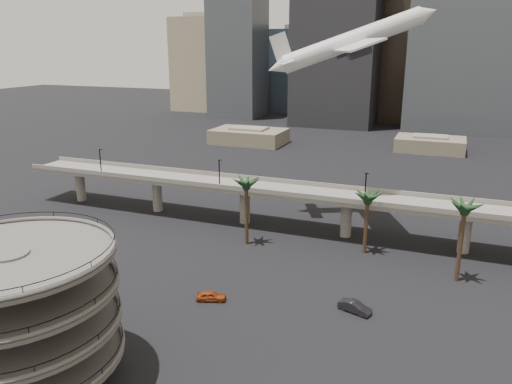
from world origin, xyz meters
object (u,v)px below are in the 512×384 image
at_px(parking_ramp, 15,308).
at_px(car_b, 355,307).
at_px(car_a, 211,296).
at_px(overpass, 294,196).
at_px(airborne_jet, 351,42).

height_order(parking_ramp, car_b, parking_ramp).
bearing_deg(car_b, car_a, 119.82).
xyz_separation_m(car_a, car_b, (20.78, 4.57, 0.04)).
bearing_deg(overpass, car_b, -57.71).
height_order(overpass, car_a, overpass).
bearing_deg(car_a, parking_ramp, 137.96).
distance_m(car_a, car_b, 21.28).
relative_size(airborne_jet, car_b, 7.02).
bearing_deg(car_a, airborne_jet, -30.79).
bearing_deg(parking_ramp, car_b, 43.49).
height_order(parking_ramp, car_a, parking_ramp).
relative_size(parking_ramp, car_b, 4.56).
bearing_deg(airborne_jet, car_a, -126.39).
bearing_deg(parking_ramp, airborne_jet, 74.30).
height_order(parking_ramp, airborne_jet, airborne_jet).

